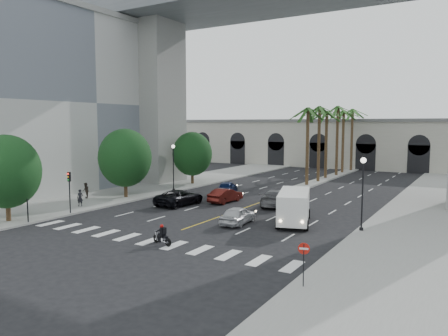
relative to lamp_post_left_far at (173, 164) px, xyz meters
The scene contains 30 objects.
ground 19.91m from the lamp_post_left_far, 54.53° to the right, with size 140.00×140.00×0.00m, color black.
sidewalk_left 4.88m from the lamp_post_left_far, 164.48° to the right, with size 8.00×100.00×0.15m, color gray.
sidewalk_right 26.61m from the lamp_post_left_far, ahead, with size 8.00×100.00×0.15m, color gray.
median 24.97m from the lamp_post_left_far, 62.61° to the left, with size 2.00×24.00×0.20m, color gray.
building_left 17.60m from the lamp_post_left_far, 165.62° to the right, with size 16.50×32.50×20.60m.
pier_building 40.65m from the lamp_post_left_far, 73.71° to the left, with size 71.00×10.50×8.50m.
bridge 22.12m from the lamp_post_left_far, 22.04° to the left, with size 75.00×13.00×26.00m.
palm_a 17.56m from the lamp_post_left_far, 46.47° to the left, with size 3.20×3.20×10.30m.
palm_b 20.64m from the lamp_post_left_far, 54.29° to the left, with size 3.20×3.20×10.60m.
palm_c 23.62m from the lamp_post_left_far, 60.75° to the left, with size 3.20×3.20×10.10m.
palm_d 27.40m from the lamp_post_left_far, 64.30° to the left, with size 3.20×3.20×10.90m.
palm_e 30.78m from the lamp_post_left_far, 68.02° to the left, with size 3.20×3.20×10.40m.
palm_f 34.61m from the lamp_post_left_far, 70.07° to the left, with size 3.20×3.20×10.70m.
street_tree_near 19.08m from the lamp_post_left_far, 94.81° to the right, with size 5.20×5.20×6.89m.
street_tree_mid 6.29m from the lamp_post_left_far, 104.93° to the right, with size 5.44×5.44×7.21m.
street_tree_far 6.25m from the lamp_post_left_far, 104.93° to the left, with size 5.04×5.04×6.68m.
lamp_post_left_far is the anchor object (origin of this frame).
lamp_post_right 24.16m from the lamp_post_left_far, 19.33° to the right, with size 0.40×0.40×5.35m.
traffic_signal_near 18.51m from the lamp_post_left_far, 89.69° to the right, with size 0.25×0.18×3.65m.
traffic_signal_far 14.52m from the lamp_post_left_far, 89.60° to the right, with size 0.25×0.18×3.65m.
motorcycle_rider 21.95m from the lamp_post_left_far, 54.47° to the right, with size 1.79×0.65×1.32m.
car_a 17.46m from the lamp_post_left_far, 36.08° to the right, with size 1.62×4.03×1.37m, color #BBBCC1.
car_b 9.20m from the lamp_post_left_far, 17.76° to the right, with size 1.46×4.19×1.38m, color #49120E.
car_c 8.57m from the lamp_post_left_far, 48.70° to the right, with size 2.45×5.31×1.47m, color black.
car_d 13.95m from the lamp_post_left_far, ahead, with size 2.19×5.39×1.56m, color #5E5D62.
car_e 6.70m from the lamp_post_left_far, 19.58° to the left, with size 1.63×4.06×1.38m, color #0F1D47.
cargo_van 19.42m from the lamp_post_left_far, 24.14° to the right, with size 3.93×6.28×2.51m.
pedestrian_a 12.23m from the lamp_post_left_far, 98.02° to the right, with size 0.56×0.37×1.53m, color black.
pedestrian_b 10.05m from the lamp_post_left_far, 117.83° to the right, with size 0.77×0.60×1.58m, color black.
do_not_enter_sign 30.81m from the lamp_post_left_far, 41.38° to the right, with size 0.53×0.18×2.23m.
Camera 1 is at (18.59, -23.12, 7.70)m, focal length 35.00 mm.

